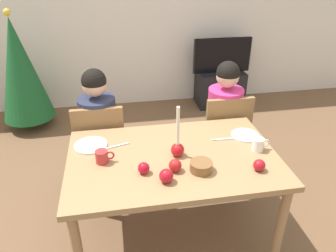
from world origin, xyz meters
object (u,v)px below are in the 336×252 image
at_px(chair_left, 101,145).
at_px(bowl_walnuts, 201,166).
at_px(tv_stand, 219,88).
at_px(apple_by_left_plate, 259,165).
at_px(christmas_tree, 20,70).
at_px(plate_right, 245,135).
at_px(apple_far_edge, 166,176).
at_px(apple_by_right_mug, 175,165).
at_px(apple_near_candle, 144,168).
at_px(candle_centerpiece, 177,146).
at_px(dining_table, 173,166).
at_px(person_right_child, 223,127).
at_px(tv, 222,55).
at_px(chair_right, 224,134).
at_px(mug_right, 259,144).
at_px(plate_left, 91,145).
at_px(mug_left, 102,157).
at_px(person_left_child, 100,137).

height_order(chair_left, bowl_walnuts, chair_left).
relative_size(tv_stand, apple_by_left_plate, 8.40).
xyz_separation_m(christmas_tree, plate_right, (1.99, -1.89, 0.02)).
height_order(christmas_tree, apple_far_edge, christmas_tree).
bearing_deg(apple_by_right_mug, tv_stand, 65.45).
bearing_deg(apple_near_candle, candle_centerpiece, 32.65).
xyz_separation_m(dining_table, apple_far_edge, (-0.09, -0.26, 0.13)).
distance_m(tv_stand, plate_right, 2.26).
distance_m(person_right_child, tv, 1.75).
bearing_deg(chair_right, tv_stand, 72.61).
relative_size(chair_left, tv_stand, 1.41).
bearing_deg(person_right_child, tv, 72.30).
distance_m(plate_right, apple_by_left_plate, 0.42).
height_order(chair_left, mug_right, chair_left).
xyz_separation_m(plate_right, apple_by_left_plate, (-0.08, -0.42, 0.03)).
distance_m(plate_left, apple_by_left_plate, 1.15).
bearing_deg(apple_near_candle, dining_table, 35.58).
relative_size(christmas_tree, mug_left, 11.47).
relative_size(chair_left, apple_by_left_plate, 11.81).
bearing_deg(apple_by_right_mug, apple_far_edge, -126.64).
xyz_separation_m(person_right_child, bowl_walnuts, (-0.44, -0.83, 0.21)).
bearing_deg(apple_near_candle, tv, 61.72).
bearing_deg(chair_left, tv, 46.46).
xyz_separation_m(dining_table, tv, (1.11, 2.30, 0.04)).
distance_m(person_right_child, apple_near_candle, 1.14).
bearing_deg(chair_left, apple_by_left_plate, -40.57).
distance_m(plate_right, mug_right, 0.20).
bearing_deg(plate_left, bowl_walnuts, -30.90).
height_order(christmas_tree, apple_near_candle, christmas_tree).
xyz_separation_m(person_left_child, mug_left, (0.04, -0.63, 0.22)).
relative_size(tv_stand, apple_near_candle, 8.69).
distance_m(plate_right, apple_near_candle, 0.85).
xyz_separation_m(plate_left, apple_by_right_mug, (0.53, -0.39, 0.03)).
relative_size(dining_table, apple_by_left_plate, 18.38).
xyz_separation_m(dining_table, chair_left, (-0.50, 0.61, -0.15)).
xyz_separation_m(tv_stand, apple_by_left_plate, (-0.61, -2.55, 0.55)).
relative_size(mug_left, apple_by_right_mug, 1.51).
xyz_separation_m(tv_stand, apple_by_right_mug, (-1.13, -2.46, 0.55)).
distance_m(person_right_child, candle_centerpiece, 0.88).
distance_m(candle_centerpiece, plate_left, 0.62).
height_order(candle_centerpiece, apple_by_right_mug, candle_centerpiece).
relative_size(dining_table, candle_centerpiece, 3.87).
height_order(tv, apple_by_left_plate, tv).
distance_m(christmas_tree, candle_centerpiece, 2.51).
height_order(bowl_walnuts, apple_by_left_plate, apple_by_left_plate).
relative_size(candle_centerpiece, plate_right, 1.79).
relative_size(christmas_tree, plate_left, 6.13).
relative_size(chair_left, bowl_walnuts, 6.39).
distance_m(mug_right, apple_near_candle, 0.81).
xyz_separation_m(candle_centerpiece, apple_by_left_plate, (0.47, -0.25, -0.03)).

